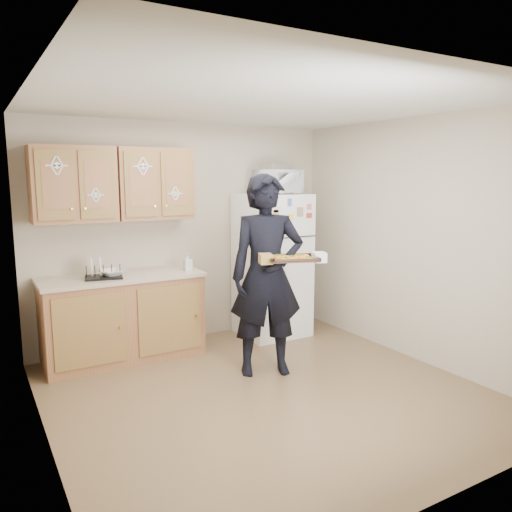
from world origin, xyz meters
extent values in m
plane|color=brown|center=(0.00, 0.00, 0.00)|extent=(3.60, 3.60, 0.00)
plane|color=silver|center=(0.00, 0.00, 2.50)|extent=(3.60, 3.60, 0.00)
cube|color=#B3A791|center=(0.00, 1.80, 1.25)|extent=(3.60, 0.04, 2.50)
cube|color=#B3A791|center=(0.00, -1.80, 1.25)|extent=(3.60, 0.04, 2.50)
cube|color=#B3A791|center=(-1.80, 0.00, 1.25)|extent=(0.04, 3.60, 2.50)
cube|color=#B3A791|center=(1.80, 0.00, 1.25)|extent=(0.04, 3.60, 2.50)
cube|color=white|center=(0.95, 1.43, 0.85)|extent=(0.75, 0.70, 1.70)
cube|color=brown|center=(-0.85, 1.48, 0.43)|extent=(1.60, 0.60, 0.86)
cube|color=tan|center=(-0.85, 1.48, 0.88)|extent=(1.64, 0.64, 0.04)
cube|color=brown|center=(-1.25, 1.61, 1.83)|extent=(0.80, 0.33, 0.75)
cube|color=brown|center=(-0.43, 1.61, 1.83)|extent=(0.80, 0.33, 0.75)
cube|color=#E09F4F|center=(1.47, 1.67, 0.16)|extent=(0.20, 0.07, 0.32)
imported|color=black|center=(0.26, 0.42, 0.97)|extent=(0.82, 0.68, 1.93)
cube|color=black|center=(0.36, 0.13, 1.16)|extent=(0.53, 0.46, 0.04)
cylinder|color=orange|center=(0.24, 0.10, 1.18)|extent=(0.15, 0.15, 0.02)
cylinder|color=orange|center=(0.43, 0.03, 1.18)|extent=(0.15, 0.15, 0.02)
cylinder|color=orange|center=(0.29, 0.24, 1.18)|extent=(0.15, 0.15, 0.02)
cylinder|color=orange|center=(0.48, 0.17, 1.18)|extent=(0.15, 0.15, 0.02)
cylinder|color=orange|center=(0.36, 0.13, 1.18)|extent=(0.15, 0.15, 0.02)
imported|color=white|center=(1.00, 1.38, 1.84)|extent=(0.51, 0.35, 0.28)
cube|color=#A9AAB0|center=(0.98, 1.41, 2.02)|extent=(0.37, 0.29, 0.07)
cube|color=black|center=(-1.05, 1.41, 0.97)|extent=(0.40, 0.33, 0.14)
imported|color=silver|center=(-0.96, 1.41, 0.95)|extent=(0.29, 0.29, 0.06)
imported|color=white|center=(-0.16, 1.38, 0.99)|extent=(0.08, 0.08, 0.18)
camera|label=1|loc=(-2.19, -3.57, 1.91)|focal=35.00mm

